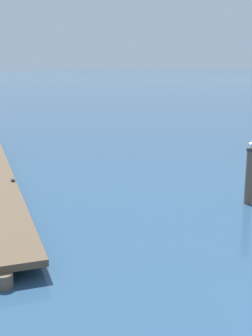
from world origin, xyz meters
TOP-DOWN VIEW (x-y plane):
  - mooring_piling at (1.62, 8.78)m, footprint 0.30×0.30m
  - perched_seagull at (1.61, 8.78)m, footprint 0.33×0.28m

SIDE VIEW (x-z plane):
  - mooring_piling at x=1.62m, z-range 0.04..1.81m
  - perched_seagull at x=1.61m, z-range 1.79..2.05m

